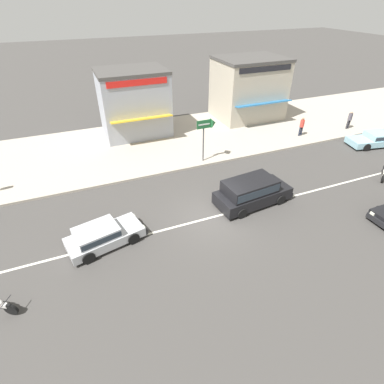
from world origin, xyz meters
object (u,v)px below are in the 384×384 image
at_px(arrow_signboard, 210,126).
at_px(pedestrian_near_clock, 350,119).
at_px(sedan_pale_blue_1, 377,139).
at_px(shopfront_corner_warung, 248,88).
at_px(hatchback_silver_0, 102,235).
at_px(minivan_black_5, 251,191).
at_px(shopfront_far_kios, 134,103).
at_px(pedestrian_mid_kerb, 302,125).
at_px(motorcycle_1, 384,172).

height_order(arrow_signboard, pedestrian_near_clock, arrow_signboard).
height_order(sedan_pale_blue_1, shopfront_corner_warung, shopfront_corner_warung).
bearing_deg(sedan_pale_blue_1, shopfront_corner_warung, 124.49).
bearing_deg(pedestrian_near_clock, arrow_signboard, -176.93).
bearing_deg(hatchback_silver_0, shopfront_corner_warung, 39.44).
bearing_deg(minivan_black_5, shopfront_corner_warung, 60.50).
xyz_separation_m(hatchback_silver_0, shopfront_far_kios, (4.74, 12.81, 2.17)).
bearing_deg(sedan_pale_blue_1, pedestrian_near_clock, 84.26).
xyz_separation_m(hatchback_silver_0, pedestrian_mid_kerb, (17.40, 6.97, 0.47)).
bearing_deg(pedestrian_mid_kerb, minivan_black_5, -143.19).
relative_size(hatchback_silver_0, pedestrian_near_clock, 2.50).
xyz_separation_m(arrow_signboard, shopfront_corner_warung, (7.11, 6.88, 0.11)).
distance_m(pedestrian_mid_kerb, shopfront_corner_warung, 6.36).
distance_m(hatchback_silver_0, pedestrian_near_clock, 23.30).
bearing_deg(hatchback_silver_0, sedan_pale_blue_1, 8.73).
xyz_separation_m(hatchback_silver_0, minivan_black_5, (8.47, 0.28, 0.26)).
distance_m(sedan_pale_blue_1, pedestrian_near_clock, 3.33).
bearing_deg(hatchback_silver_0, minivan_black_5, 1.90).
bearing_deg(minivan_black_5, arrow_signboard, 90.39).
distance_m(pedestrian_near_clock, pedestrian_mid_kerb, 4.94).
xyz_separation_m(minivan_black_5, shopfront_far_kios, (-3.73, 12.53, 1.91)).
relative_size(sedan_pale_blue_1, minivan_black_5, 1.02).
relative_size(minivan_black_5, pedestrian_mid_kerb, 2.98).
xyz_separation_m(pedestrian_near_clock, pedestrian_mid_kerb, (-4.93, 0.32, -0.01)).
bearing_deg(pedestrian_near_clock, hatchback_silver_0, -163.42).
bearing_deg(shopfront_corner_warung, shopfront_far_kios, 179.84).
xyz_separation_m(minivan_black_5, pedestrian_near_clock, (13.86, 6.37, 0.23)).
bearing_deg(arrow_signboard, sedan_pale_blue_1, -10.53).
height_order(sedan_pale_blue_1, minivan_black_5, minivan_black_5).
distance_m(sedan_pale_blue_1, shopfront_corner_warung, 11.64).
relative_size(minivan_black_5, shopfront_far_kios, 0.87).
height_order(hatchback_silver_0, minivan_black_5, minivan_black_5).
height_order(hatchback_silver_0, sedan_pale_blue_1, hatchback_silver_0).
height_order(pedestrian_mid_kerb, shopfront_far_kios, shopfront_far_kios).
height_order(minivan_black_5, motorcycle_1, minivan_black_5).
distance_m(minivan_black_5, pedestrian_near_clock, 15.25).
distance_m(motorcycle_1, shopfront_corner_warung, 13.80).
height_order(hatchback_silver_0, motorcycle_1, hatchback_silver_0).
height_order(hatchback_silver_0, pedestrian_near_clock, pedestrian_near_clock).
distance_m(minivan_black_5, motorcycle_1, 9.72).
height_order(pedestrian_near_clock, shopfront_corner_warung, shopfront_corner_warung).
bearing_deg(shopfront_corner_warung, hatchback_silver_0, -140.56).
relative_size(shopfront_corner_warung, shopfront_far_kios, 1.12).
xyz_separation_m(motorcycle_1, shopfront_corner_warung, (-2.60, 13.33, 2.42)).
bearing_deg(arrow_signboard, shopfront_corner_warung, 44.06).
xyz_separation_m(sedan_pale_blue_1, minivan_black_5, (-13.53, -3.10, 0.31)).
xyz_separation_m(arrow_signboard, pedestrian_mid_kerb, (8.97, 1.07, -1.67)).
bearing_deg(shopfront_corner_warung, pedestrian_mid_kerb, -72.26).
bearing_deg(arrow_signboard, minivan_black_5, -89.61).
bearing_deg(pedestrian_mid_kerb, shopfront_far_kios, 155.22).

